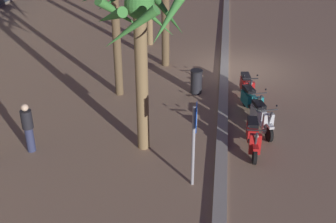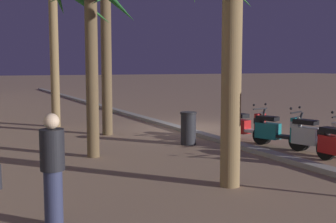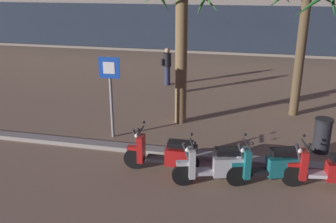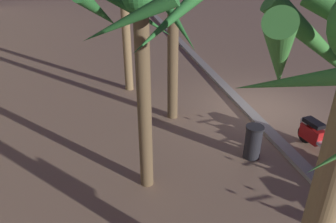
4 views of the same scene
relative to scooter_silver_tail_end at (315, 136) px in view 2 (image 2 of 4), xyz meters
name	(u,v)px [view 2 (image 2 of 4)]	position (x,y,z in m)	size (l,w,h in m)	color
ground_plane	(194,129)	(5.23, 0.65, -0.46)	(200.00, 200.00, 0.00)	#93755B
curb_strip	(179,128)	(5.23, 1.24, -0.40)	(60.00, 0.36, 0.12)	gray
scooter_silver_tail_end	(315,136)	(0.00, 0.00, 0.00)	(1.69, 0.78, 1.17)	black
scooter_teal_mid_rear	(276,131)	(1.19, 0.28, -0.01)	(1.70, 0.82, 1.17)	black
scooter_red_gap_after_mid	(246,126)	(2.45, 0.40, -0.02)	(1.78, 0.61, 1.17)	black
palm_tree_far_corner	(91,13)	(2.11, 5.27, 3.06)	(2.43, 2.44, 4.66)	brown
pedestrian_by_palm_tree	(53,168)	(-2.21, 7.07, 0.38)	(0.34, 0.34, 1.61)	#2D3351
litter_bin	(188,128)	(2.58, 2.32, 0.02)	(0.48, 0.48, 0.95)	#232328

